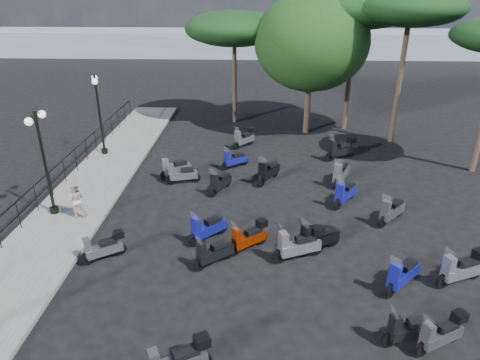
{
  "coord_description": "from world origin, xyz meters",
  "views": [
    {
      "loc": [
        1.0,
        -12.75,
        8.51
      ],
      "look_at": [
        0.33,
        3.11,
        1.2
      ],
      "focal_mm": 32.0,
      "sensor_mm": 36.0,
      "label": 1
    }
  ],
  "objects_px": {
    "scooter_3": "(182,175)",
    "scooter_25": "(391,211)",
    "pedestrian_far": "(76,200)",
    "scooter_16": "(234,160)",
    "scooter_27": "(341,174)",
    "lamp_post_1": "(44,157)",
    "pine_2": "(234,28)",
    "scooter_10": "(244,138)",
    "scooter_20": "(318,239)",
    "scooter_13": "(299,245)",
    "scooter_15": "(268,172)",
    "scooter_2": "(103,248)",
    "scooter_9": "(220,182)",
    "scooter_19": "(402,275)",
    "scooter_7": "(207,228)",
    "scooter_21": "(341,149)",
    "scooter_4": "(176,169)",
    "scooter_18": "(409,330)",
    "pine_1": "(411,8)",
    "scooter_8": "(249,237)",
    "scooter_24": "(462,269)",
    "scooter_23": "(441,334)",
    "pine_0": "(357,9)",
    "lamp_post_2": "(99,110)",
    "scooter_14": "(213,253)",
    "broadleaf_tree": "(312,42)",
    "scooter_26": "(345,194)"
  },
  "relations": [
    {
      "from": "scooter_2",
      "to": "scooter_23",
      "type": "height_order",
      "value": "scooter_23"
    },
    {
      "from": "scooter_21",
      "to": "scooter_9",
      "type": "bearing_deg",
      "value": 95.47
    },
    {
      "from": "scooter_8",
      "to": "scooter_7",
      "type": "bearing_deg",
      "value": 30.6
    },
    {
      "from": "scooter_24",
      "to": "scooter_27",
      "type": "height_order",
      "value": "scooter_27"
    },
    {
      "from": "pedestrian_far",
      "to": "scooter_24",
      "type": "bearing_deg",
      "value": 150.04
    },
    {
      "from": "scooter_27",
      "to": "pine_2",
      "type": "xyz_separation_m",
      "value": [
        -5.42,
        9.61,
        5.47
      ]
    },
    {
      "from": "scooter_23",
      "to": "broadleaf_tree",
      "type": "xyz_separation_m",
      "value": [
        -1.69,
        17.43,
        4.99
      ]
    },
    {
      "from": "scooter_2",
      "to": "pine_1",
      "type": "xyz_separation_m",
      "value": [
        12.99,
        12.51,
        6.89
      ]
    },
    {
      "from": "scooter_7",
      "to": "scooter_9",
      "type": "height_order",
      "value": "scooter_7"
    },
    {
      "from": "pine_1",
      "to": "scooter_26",
      "type": "bearing_deg",
      "value": -117.19
    },
    {
      "from": "scooter_3",
      "to": "scooter_25",
      "type": "relative_size",
      "value": 1.15
    },
    {
      "from": "scooter_23",
      "to": "scooter_9",
      "type": "bearing_deg",
      "value": 8.08
    },
    {
      "from": "scooter_3",
      "to": "scooter_20",
      "type": "relative_size",
      "value": 0.98
    },
    {
      "from": "scooter_21",
      "to": "scooter_25",
      "type": "bearing_deg",
      "value": 157.97
    },
    {
      "from": "scooter_9",
      "to": "scooter_10",
      "type": "xyz_separation_m",
      "value": [
        0.88,
        5.84,
        0.05
      ]
    },
    {
      "from": "lamp_post_2",
      "to": "broadleaf_tree",
      "type": "bearing_deg",
      "value": 1.41
    },
    {
      "from": "scooter_18",
      "to": "pine_1",
      "type": "height_order",
      "value": "pine_1"
    },
    {
      "from": "scooter_16",
      "to": "scooter_13",
      "type": "bearing_deg",
      "value": 163.4
    },
    {
      "from": "lamp_post_1",
      "to": "pine_1",
      "type": "distance_m",
      "value": 19.26
    },
    {
      "from": "scooter_10",
      "to": "scooter_20",
      "type": "bearing_deg",
      "value": 145.45
    },
    {
      "from": "scooter_14",
      "to": "scooter_20",
      "type": "height_order",
      "value": "scooter_20"
    },
    {
      "from": "scooter_21",
      "to": "scooter_24",
      "type": "xyz_separation_m",
      "value": [
        1.93,
        -10.28,
        -0.03
      ]
    },
    {
      "from": "lamp_post_1",
      "to": "scooter_24",
      "type": "xyz_separation_m",
      "value": [
        14.42,
        -3.63,
        -2.01
      ]
    },
    {
      "from": "scooter_7",
      "to": "scooter_14",
      "type": "distance_m",
      "value": 1.53
    },
    {
      "from": "scooter_9",
      "to": "scooter_19",
      "type": "distance_m",
      "value": 8.85
    },
    {
      "from": "scooter_8",
      "to": "scooter_13",
      "type": "relative_size",
      "value": 0.77
    },
    {
      "from": "scooter_19",
      "to": "scooter_23",
      "type": "bearing_deg",
      "value": 141.69
    },
    {
      "from": "lamp_post_1",
      "to": "scooter_9",
      "type": "distance_m",
      "value": 7.22
    },
    {
      "from": "scooter_4",
      "to": "scooter_14",
      "type": "bearing_deg",
      "value": 165.54
    },
    {
      "from": "pine_0",
      "to": "lamp_post_2",
      "type": "bearing_deg",
      "value": -158.75
    },
    {
      "from": "scooter_19",
      "to": "scooter_25",
      "type": "relative_size",
      "value": 1.01
    },
    {
      "from": "scooter_15",
      "to": "scooter_24",
      "type": "relative_size",
      "value": 1.01
    },
    {
      "from": "scooter_27",
      "to": "lamp_post_1",
      "type": "bearing_deg",
      "value": 42.7
    },
    {
      "from": "scooter_13",
      "to": "scooter_16",
      "type": "height_order",
      "value": "scooter_13"
    },
    {
      "from": "pedestrian_far",
      "to": "scooter_26",
      "type": "xyz_separation_m",
      "value": [
        10.72,
        1.76,
        -0.39
      ]
    },
    {
      "from": "scooter_4",
      "to": "scooter_25",
      "type": "xyz_separation_m",
      "value": [
        9.12,
        -3.84,
        0.02
      ]
    },
    {
      "from": "scooter_15",
      "to": "lamp_post_1",
      "type": "bearing_deg",
      "value": 52.53
    },
    {
      "from": "scooter_27",
      "to": "broadleaf_tree",
      "type": "distance_m",
      "value": 9.06
    },
    {
      "from": "scooter_8",
      "to": "scooter_19",
      "type": "relative_size",
      "value": 0.96
    },
    {
      "from": "scooter_8",
      "to": "scooter_10",
      "type": "xyz_separation_m",
      "value": [
        -0.5,
        10.37,
        0.01
      ]
    },
    {
      "from": "pedestrian_far",
      "to": "scooter_14",
      "type": "height_order",
      "value": "pedestrian_far"
    },
    {
      "from": "broadleaf_tree",
      "to": "scooter_9",
      "type": "bearing_deg",
      "value": -118.33
    },
    {
      "from": "scooter_13",
      "to": "scooter_15",
      "type": "relative_size",
      "value": 1.04
    },
    {
      "from": "scooter_2",
      "to": "scooter_10",
      "type": "relative_size",
      "value": 0.98
    },
    {
      "from": "scooter_4",
      "to": "scooter_10",
      "type": "bearing_deg",
      "value": -69.81
    },
    {
      "from": "scooter_7",
      "to": "scooter_18",
      "type": "bearing_deg",
      "value": -174.64
    },
    {
      "from": "scooter_13",
      "to": "scooter_25",
      "type": "xyz_separation_m",
      "value": [
        3.79,
        2.63,
        -0.07
      ]
    },
    {
      "from": "scooter_2",
      "to": "lamp_post_1",
      "type": "bearing_deg",
      "value": 11.99
    },
    {
      "from": "scooter_27",
      "to": "scooter_25",
      "type": "bearing_deg",
      "value": 137.52
    },
    {
      "from": "pedestrian_far",
      "to": "scooter_16",
      "type": "relative_size",
      "value": 1.11
    }
  ]
}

